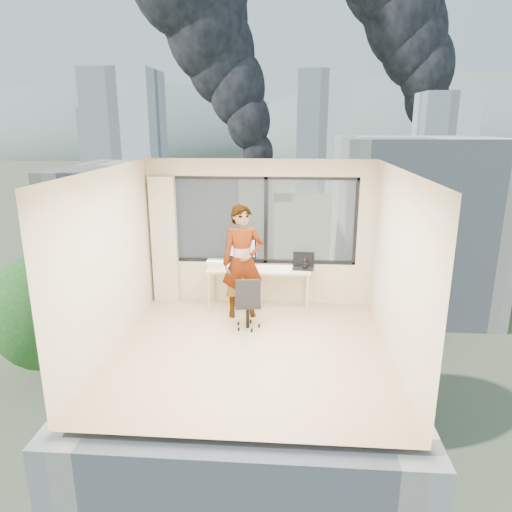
# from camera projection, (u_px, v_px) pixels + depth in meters

# --- Properties ---
(floor) EXTENTS (4.00, 4.00, 0.01)m
(floor) POSITION_uv_depth(u_px,v_px,m) (251.00, 351.00, 6.77)
(floor) COLOR tan
(floor) RESTS_ON ground
(ceiling) EXTENTS (4.00, 4.00, 0.01)m
(ceiling) POSITION_uv_depth(u_px,v_px,m) (250.00, 170.00, 6.06)
(ceiling) COLOR white
(ceiling) RESTS_ON ground
(wall_front) EXTENTS (4.00, 0.01, 2.60)m
(wall_front) POSITION_uv_depth(u_px,v_px,m) (232.00, 326.00, 4.50)
(wall_front) COLOR beige
(wall_front) RESTS_ON ground
(wall_left) EXTENTS (0.01, 4.00, 2.60)m
(wall_left) POSITION_uv_depth(u_px,v_px,m) (109.00, 262.00, 6.56)
(wall_left) COLOR beige
(wall_left) RESTS_ON ground
(wall_right) EXTENTS (0.01, 4.00, 2.60)m
(wall_right) POSITION_uv_depth(u_px,v_px,m) (399.00, 269.00, 6.27)
(wall_right) COLOR beige
(wall_right) RESTS_ON ground
(window_wall) EXTENTS (3.30, 0.16, 1.55)m
(window_wall) POSITION_uv_depth(u_px,v_px,m) (263.00, 220.00, 8.27)
(window_wall) COLOR black
(window_wall) RESTS_ON ground
(curtain) EXTENTS (0.45, 0.14, 2.30)m
(curtain) POSITION_uv_depth(u_px,v_px,m) (164.00, 241.00, 8.38)
(curtain) COLOR beige
(curtain) RESTS_ON floor
(desk) EXTENTS (1.80, 0.60, 0.75)m
(desk) POSITION_uv_depth(u_px,v_px,m) (259.00, 288.00, 8.26)
(desk) COLOR tan
(desk) RESTS_ON floor
(chair) EXTENTS (0.52, 0.52, 0.90)m
(chair) POSITION_uv_depth(u_px,v_px,m) (248.00, 302.00, 7.42)
(chair) COLOR black
(chair) RESTS_ON floor
(person) EXTENTS (0.78, 0.60, 1.91)m
(person) POSITION_uv_depth(u_px,v_px,m) (243.00, 262.00, 7.78)
(person) COLOR #2D2D33
(person) RESTS_ON floor
(monitor) EXTENTS (0.54, 0.19, 0.53)m
(monitor) POSITION_uv_depth(u_px,v_px,m) (242.00, 252.00, 8.16)
(monitor) COLOR black
(monitor) RESTS_ON desk
(game_console) EXTENTS (0.29, 0.24, 0.07)m
(game_console) POSITION_uv_depth(u_px,v_px,m) (215.00, 262.00, 8.38)
(game_console) COLOR white
(game_console) RESTS_ON desk
(laptop) EXTENTS (0.40, 0.42, 0.24)m
(laptop) POSITION_uv_depth(u_px,v_px,m) (303.00, 262.00, 8.07)
(laptop) COLOR black
(laptop) RESTS_ON desk
(cellphone) EXTENTS (0.11, 0.05, 0.01)m
(cellphone) POSITION_uv_depth(u_px,v_px,m) (233.00, 269.00, 8.06)
(cellphone) COLOR black
(cellphone) RESTS_ON desk
(pen_cup) EXTENTS (0.10, 0.10, 0.11)m
(pen_cup) POSITION_uv_depth(u_px,v_px,m) (305.00, 266.00, 8.04)
(pen_cup) COLOR black
(pen_cup) RESTS_ON desk
(handbag) EXTENTS (0.32, 0.23, 0.22)m
(handbag) POSITION_uv_depth(u_px,v_px,m) (305.00, 259.00, 8.30)
(handbag) COLOR #0B4647
(handbag) RESTS_ON desk
(exterior_ground) EXTENTS (400.00, 400.00, 0.04)m
(exterior_ground) POSITION_uv_depth(u_px,v_px,m) (289.00, 190.00, 125.69)
(exterior_ground) COLOR #515B3D
(exterior_ground) RESTS_ON ground
(near_bldg_a) EXTENTS (16.00, 12.00, 14.00)m
(near_bldg_a) POSITION_uv_depth(u_px,v_px,m) (173.00, 253.00, 38.11)
(near_bldg_a) COLOR beige
(near_bldg_a) RESTS_ON exterior_ground
(near_bldg_b) EXTENTS (14.00, 13.00, 16.00)m
(near_bldg_b) POSITION_uv_depth(u_px,v_px,m) (412.00, 225.00, 43.98)
(near_bldg_b) COLOR white
(near_bldg_b) RESTS_ON exterior_ground
(far_tower_a) EXTENTS (14.00, 14.00, 28.00)m
(far_tower_a) POSITION_uv_depth(u_px,v_px,m) (127.00, 139.00, 100.44)
(far_tower_a) COLOR silver
(far_tower_a) RESTS_ON exterior_ground
(far_tower_b) EXTENTS (13.00, 13.00, 30.00)m
(far_tower_b) POSITION_uv_depth(u_px,v_px,m) (321.00, 132.00, 121.00)
(far_tower_b) COLOR silver
(far_tower_b) RESTS_ON exterior_ground
(far_tower_c) EXTENTS (15.00, 15.00, 26.00)m
(far_tower_c) POSITION_uv_depth(u_px,v_px,m) (443.00, 138.00, 138.03)
(far_tower_c) COLOR silver
(far_tower_c) RESTS_ON exterior_ground
(far_tower_d) EXTENTS (16.00, 14.00, 22.00)m
(far_tower_d) POSITION_uv_depth(u_px,v_px,m) (111.00, 143.00, 155.84)
(far_tower_d) COLOR silver
(far_tower_d) RESTS_ON exterior_ground
(hill_a) EXTENTS (288.00, 216.00, 90.00)m
(hill_a) POSITION_uv_depth(u_px,v_px,m) (120.00, 149.00, 326.27)
(hill_a) COLOR slate
(hill_a) RESTS_ON exterior_ground
(hill_b) EXTENTS (300.00, 220.00, 96.00)m
(hill_b) POSITION_uv_depth(u_px,v_px,m) (442.00, 150.00, 310.21)
(hill_b) COLOR slate
(hill_b) RESTS_ON exterior_ground
(tree_a) EXTENTS (7.00, 7.00, 8.00)m
(tree_a) POSITION_uv_depth(u_px,v_px,m) (46.00, 324.00, 31.77)
(tree_a) COLOR #234A18
(tree_a) RESTS_ON exterior_ground
(tree_b) EXTENTS (7.60, 7.60, 9.00)m
(tree_b) POSITION_uv_depth(u_px,v_px,m) (349.00, 357.00, 26.34)
(tree_b) COLOR #234A18
(tree_b) RESTS_ON exterior_ground
(tree_c) EXTENTS (8.40, 8.40, 10.00)m
(tree_c) POSITION_uv_depth(u_px,v_px,m) (508.00, 252.00, 45.99)
(tree_c) COLOR #234A18
(tree_c) RESTS_ON exterior_ground
(smoke_plume_a) EXTENTS (40.00, 24.00, 90.00)m
(smoke_plume_a) POSITION_uv_depth(u_px,v_px,m) (260.00, 0.00, 140.70)
(smoke_plume_a) COLOR black
(smoke_plume_a) RESTS_ON exterior_ground
(smoke_plume_b) EXTENTS (30.00, 18.00, 70.00)m
(smoke_plume_b) POSITION_uv_depth(u_px,v_px,m) (455.00, 51.00, 158.41)
(smoke_plume_b) COLOR black
(smoke_plume_b) RESTS_ON exterior_ground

